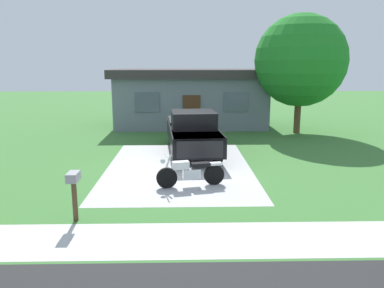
{
  "coord_description": "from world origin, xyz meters",
  "views": [
    {
      "loc": [
        0.18,
        -13.9,
        3.88
      ],
      "look_at": [
        0.5,
        0.08,
        0.9
      ],
      "focal_mm": 35.65,
      "sensor_mm": 36.0,
      "label": 1
    }
  ],
  "objects_px": {
    "pickup_truck": "(192,132)",
    "mailbox": "(74,183)",
    "shade_tree": "(301,61)",
    "neighbor_house": "(191,97)",
    "motorcycle": "(190,172)"
  },
  "relations": [
    {
      "from": "motorcycle",
      "to": "mailbox",
      "type": "height_order",
      "value": "mailbox"
    },
    {
      "from": "pickup_truck",
      "to": "neighbor_house",
      "type": "xyz_separation_m",
      "value": [
        0.09,
        7.79,
        0.84
      ]
    },
    {
      "from": "shade_tree",
      "to": "mailbox",
      "type": "bearing_deg",
      "value": -127.02
    },
    {
      "from": "pickup_truck",
      "to": "shade_tree",
      "type": "height_order",
      "value": "shade_tree"
    },
    {
      "from": "motorcycle",
      "to": "neighbor_house",
      "type": "distance_m",
      "value": 12.49
    },
    {
      "from": "pickup_truck",
      "to": "mailbox",
      "type": "bearing_deg",
      "value": -112.99
    },
    {
      "from": "shade_tree",
      "to": "neighbor_house",
      "type": "bearing_deg",
      "value": 153.28
    },
    {
      "from": "motorcycle",
      "to": "neighbor_house",
      "type": "height_order",
      "value": "neighbor_house"
    },
    {
      "from": "motorcycle",
      "to": "neighbor_house",
      "type": "bearing_deg",
      "value": 88.77
    },
    {
      "from": "shade_tree",
      "to": "motorcycle",
      "type": "bearing_deg",
      "value": -123.33
    },
    {
      "from": "shade_tree",
      "to": "neighbor_house",
      "type": "height_order",
      "value": "shade_tree"
    },
    {
      "from": "pickup_truck",
      "to": "shade_tree",
      "type": "distance_m",
      "value": 8.29
    },
    {
      "from": "mailbox",
      "to": "neighbor_house",
      "type": "relative_size",
      "value": 0.13
    },
    {
      "from": "pickup_truck",
      "to": "neighbor_house",
      "type": "bearing_deg",
      "value": 89.33
    },
    {
      "from": "mailbox",
      "to": "shade_tree",
      "type": "xyz_separation_m",
      "value": [
        9.12,
        12.1,
        3.03
      ]
    }
  ]
}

